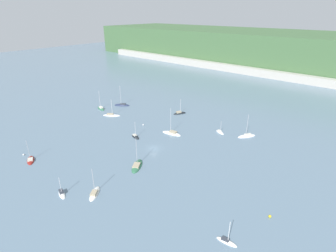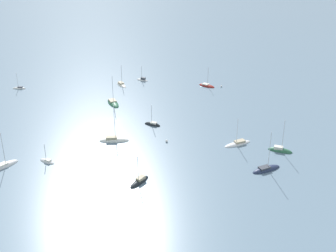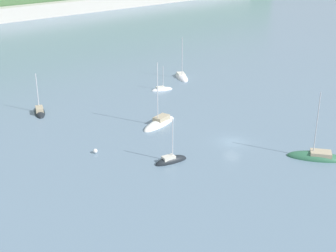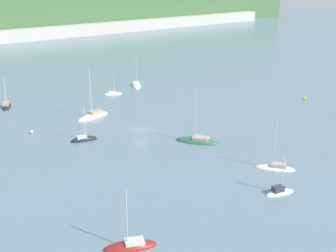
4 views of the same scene
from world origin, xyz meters
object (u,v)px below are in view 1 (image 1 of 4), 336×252
(sailboat_2, at_px, (122,105))
(sailboat_9, at_px, (137,166))
(sailboat_0, at_px, (135,137))
(mooring_buoy_1, at_px, (270,216))
(sailboat_3, at_px, (31,160))
(sailboat_6, at_px, (101,109))
(sailboat_5, at_px, (220,132))
(mooring_buoy_2, at_px, (24,155))
(sailboat_4, at_px, (172,134))
(sailboat_10, at_px, (95,194))
(sailboat_1, at_px, (180,114))
(sailboat_11, at_px, (227,242))
(sailboat_12, at_px, (62,194))
(sailboat_8, at_px, (111,115))
(sailboat_7, at_px, (247,136))
(mooring_buoy_0, at_px, (143,125))

(sailboat_2, height_order, sailboat_9, sailboat_2)
(sailboat_0, xyz_separation_m, mooring_buoy_1, (57.17, -8.02, 0.26))
(sailboat_3, bearing_deg, sailboat_2, -45.20)
(sailboat_6, relative_size, mooring_buoy_1, 15.09)
(sailboat_3, distance_m, sailboat_5, 70.82)
(sailboat_9, distance_m, mooring_buoy_2, 40.66)
(sailboat_4, xyz_separation_m, sailboat_10, (8.76, -42.74, -0.01))
(sailboat_1, xyz_separation_m, sailboat_11, (56.00, -53.04, -0.03))
(sailboat_3, relative_size, mooring_buoy_2, 13.27)
(sailboat_10, height_order, sailboat_12, sailboat_10)
(sailboat_2, relative_size, mooring_buoy_1, 16.99)
(sailboat_8, xyz_separation_m, mooring_buoy_1, (82.96, -16.14, 0.24))
(sailboat_2, relative_size, sailboat_6, 1.13)
(sailboat_2, bearing_deg, sailboat_6, 34.53)
(sailboat_6, xyz_separation_m, mooring_buoy_2, (18.64, -45.32, 0.18))
(sailboat_5, bearing_deg, sailboat_11, -34.98)
(sailboat_2, height_order, sailboat_4, sailboat_4)
(sailboat_1, distance_m, sailboat_6, 40.34)
(sailboat_2, relative_size, sailboat_8, 1.34)
(sailboat_10, height_order, mooring_buoy_2, sailboat_10)
(sailboat_1, xyz_separation_m, sailboat_12, (14.06, -68.51, 0.03))
(sailboat_3, distance_m, sailboat_12, 24.47)
(sailboat_1, bearing_deg, sailboat_2, 135.51)
(sailboat_0, xyz_separation_m, sailboat_1, (-2.96, 31.52, 0.04))
(sailboat_7, relative_size, mooring_buoy_2, 16.97)
(sailboat_1, height_order, sailboat_5, sailboat_1)
(sailboat_5, xyz_separation_m, mooring_buoy_1, (34.28, -33.93, 0.27))
(sailboat_0, height_order, sailboat_6, sailboat_6)
(sailboat_11, bearing_deg, mooring_buoy_1, 65.71)
(sailboat_3, xyz_separation_m, sailboat_4, (22.14, 46.77, 0.05))
(sailboat_2, xyz_separation_m, sailboat_12, (44.38, -57.73, 0.07))
(sailboat_10, distance_m, sailboat_12, 8.88)
(sailboat_3, bearing_deg, mooring_buoy_0, -74.14)
(mooring_buoy_0, distance_m, mooring_buoy_2, 46.86)
(sailboat_1, relative_size, sailboat_5, 1.42)
(sailboat_2, distance_m, sailboat_7, 66.71)
(sailboat_6, bearing_deg, sailboat_0, 175.47)
(sailboat_10, bearing_deg, mooring_buoy_2, 58.53)
(sailboat_1, xyz_separation_m, sailboat_9, (19.09, -45.44, -0.03))
(sailboat_8, distance_m, sailboat_11, 84.22)
(sailboat_10, bearing_deg, mooring_buoy_0, -8.07)
(sailboat_7, xyz_separation_m, sailboat_10, (-15.22, -60.69, 0.04))
(sailboat_7, bearing_deg, sailboat_0, -15.13)
(sailboat_9, bearing_deg, mooring_buoy_1, -114.71)
(sailboat_9, xyz_separation_m, sailboat_12, (-5.03, -23.07, 0.07))
(sailboat_4, xyz_separation_m, mooring_buoy_1, (48.32, -19.81, 0.22))
(sailboat_3, height_order, sailboat_12, sailboat_3)
(sailboat_8, relative_size, sailboat_12, 1.38)
(sailboat_7, bearing_deg, sailboat_5, -36.26)
(sailboat_12, bearing_deg, sailboat_9, 93.35)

